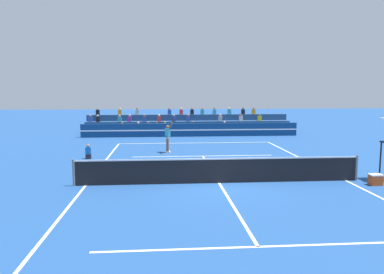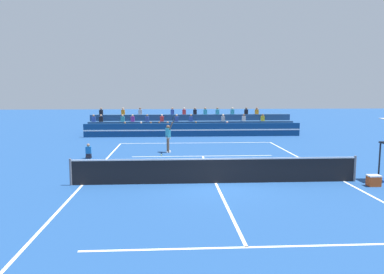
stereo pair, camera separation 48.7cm
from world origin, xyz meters
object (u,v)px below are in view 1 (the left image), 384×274
(ball_kid_courtside, at_px, (88,153))
(equipment_cooler, at_px, (375,180))
(tennis_ball, at_px, (161,155))
(tennis_player, at_px, (168,137))

(ball_kid_courtside, bearing_deg, equipment_cooler, -28.17)
(ball_kid_courtside, relative_size, tennis_ball, 12.43)
(tennis_player, xyz_separation_m, equipment_cooler, (8.36, -8.67, -0.75))
(tennis_ball, height_order, equipment_cooler, equipment_cooler)
(ball_kid_courtside, relative_size, tennis_player, 0.36)
(tennis_player, height_order, equipment_cooler, tennis_player)
(ball_kid_courtside, bearing_deg, tennis_player, 21.33)
(ball_kid_courtside, xyz_separation_m, tennis_player, (4.52, 1.77, 0.65))
(tennis_ball, distance_m, equipment_cooler, 11.57)
(ball_kid_courtside, distance_m, equipment_cooler, 14.62)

